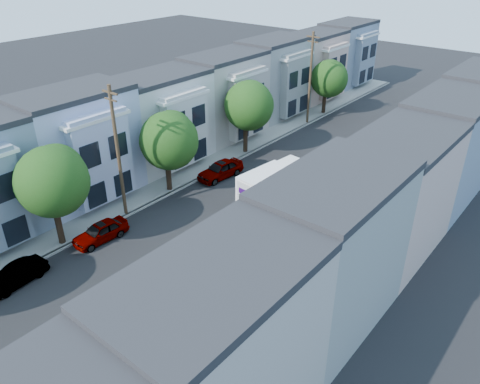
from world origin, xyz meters
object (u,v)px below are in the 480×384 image
object	(u,v)px
tree_c	(168,141)
utility_pole_near	(118,153)
tree_far_r	(432,111)
lead_sedan	(329,166)
parked_left_d	(220,170)
parked_right_a	(109,362)
parked_right_d	(401,143)
tree_b	(52,181)
parked_left_b	(16,276)
parked_left_c	(101,232)
parked_right_c	(353,179)
fedex_truck	(275,185)
tree_e	(328,79)
utility_pole_far	(310,79)
tree_d	(248,106)
parked_right_b	(201,292)

from	to	relation	value
tree_c	utility_pole_near	distance (m)	4.87
tree_far_r	lead_sedan	distance (m)	12.05
parked_left_d	parked_right_a	xyz separation A→B (m)	(9.80, -19.35, -0.12)
parked_left_d	parked_right_a	bearing A→B (deg)	-57.36
parked_right_d	lead_sedan	bearing A→B (deg)	-105.94
utility_pole_near	tree_b	bearing A→B (deg)	-90.02
lead_sedan	parked_left_b	xyz separation A→B (m)	(-6.85, -25.91, 0.01)
parked_right_d	utility_pole_near	bearing A→B (deg)	-111.69
parked_left_c	parked_right_c	xyz separation A→B (m)	(9.80, 18.62, -0.07)
fedex_truck	parked_right_a	bearing A→B (deg)	-73.83
utility_pole_near	parked_left_c	xyz separation A→B (m)	(1.40, -3.29, -4.47)
tree_far_r	parked_left_b	distance (m)	38.35
parked_left_d	lead_sedan	bearing A→B (deg)	51.61
tree_far_r	tree_e	bearing A→B (deg)	166.06
tree_b	tree_far_r	size ratio (longest dim) A/B	1.29
tree_c	parked_right_a	distance (m)	18.97
lead_sedan	parked_right_c	world-z (taller)	lead_sedan
utility_pole_far	parked_left_c	bearing A→B (deg)	-87.26
fedex_truck	parked_right_d	distance (m)	17.37
tree_e	parked_left_d	bearing A→B (deg)	-86.14
tree_b	parked_left_d	world-z (taller)	tree_b
tree_e	parked_left_d	xyz separation A→B (m)	(1.40, -20.75, -3.56)
tree_b	parked_right_d	world-z (taller)	tree_b
tree_e	fedex_truck	xyz separation A→B (m)	(7.86, -21.60, -2.59)
fedex_truck	parked_left_d	distance (m)	6.59
parked_right_a	tree_e	bearing A→B (deg)	101.44
utility_pole_near	parked_left_d	bearing A→B (deg)	81.52
tree_b	tree_far_r	world-z (taller)	tree_b
tree_d	utility_pole_near	size ratio (longest dim) A/B	0.73
utility_pole_far	parked_right_c	world-z (taller)	utility_pole_far
tree_b	parked_left_d	xyz separation A→B (m)	(1.40, 14.68, -4.22)
utility_pole_far	lead_sedan	distance (m)	13.41
parked_left_d	utility_pole_far	bearing A→B (deg)	100.60
tree_d	parked_left_b	xyz separation A→B (m)	(1.40, -24.50, -4.25)
fedex_truck	lead_sedan	bearing A→B (deg)	93.08
tree_d	tree_b	bearing A→B (deg)	-90.00
tree_far_r	lead_sedan	size ratio (longest dim) A/B	1.27
fedex_truck	lead_sedan	size ratio (longest dim) A/B	1.45
tree_far_r	parked_left_d	world-z (taller)	tree_far_r
tree_c	parked_left_d	distance (m)	6.12
parked_left_c	parked_right_c	bearing A→B (deg)	65.14
fedex_truck	tree_far_r	bearing A→B (deg)	79.71
parked_left_d	parked_right_b	distance (m)	16.15
parked_left_b	parked_right_b	distance (m)	11.50
utility_pole_near	utility_pole_far	world-z (taller)	same
tree_e	parked_left_b	distance (m)	39.80
parked_right_c	parked_right_d	distance (m)	10.23
parked_left_b	parked_right_b	world-z (taller)	parked_right_b
tree_c	fedex_truck	xyz separation A→B (m)	(7.86, 3.71, -2.86)
tree_c	parked_right_b	distance (m)	14.46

